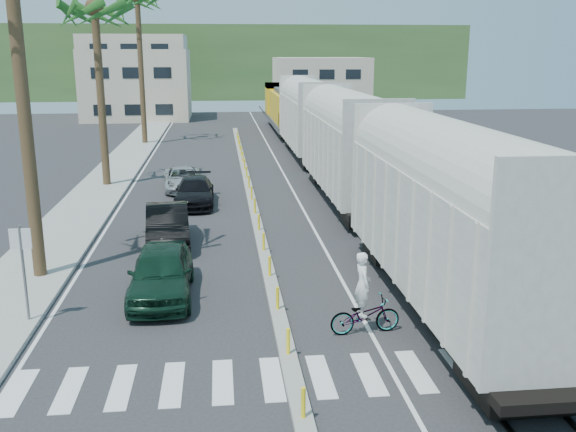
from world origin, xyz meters
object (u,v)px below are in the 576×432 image
at_px(car_second, 167,225).
at_px(cyclist, 364,308).
at_px(street_sign, 23,260).
at_px(car_lead, 161,273).

xyz_separation_m(car_second, cyclist, (6.15, -9.44, -0.03)).
bearing_deg(cyclist, car_second, 27.23).
bearing_deg(cyclist, street_sign, 74.46).
xyz_separation_m(street_sign, cyclist, (9.60, -1.64, -1.20)).
xyz_separation_m(street_sign, car_lead, (3.70, 1.76, -1.14)).
bearing_deg(street_sign, car_second, 66.15).
bearing_deg(car_second, street_sign, -118.80).
relative_size(car_second, cyclist, 2.08).
bearing_deg(street_sign, car_lead, 25.44).
height_order(car_second, cyclist, cyclist).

